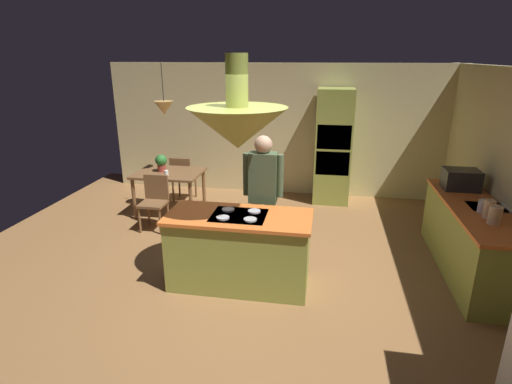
% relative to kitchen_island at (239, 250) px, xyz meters
% --- Properties ---
extents(ground, '(8.16, 8.16, 0.00)m').
position_rel_kitchen_island_xyz_m(ground, '(0.00, 0.20, -0.46)').
color(ground, olive).
extents(wall_back, '(6.80, 0.10, 2.55)m').
position_rel_kitchen_island_xyz_m(wall_back, '(0.00, 3.65, 0.82)').
color(wall_back, beige).
rests_on(wall_back, ground).
extents(kitchen_island, '(1.71, 0.78, 0.93)m').
position_rel_kitchen_island_xyz_m(kitchen_island, '(0.00, 0.00, 0.00)').
color(kitchen_island, '#939E42').
rests_on(kitchen_island, ground).
extents(counter_run_right, '(0.73, 2.33, 0.91)m').
position_rel_kitchen_island_xyz_m(counter_run_right, '(2.84, 0.80, 0.00)').
color(counter_run_right, '#939E42').
rests_on(counter_run_right, ground).
extents(oven_tower, '(0.66, 0.62, 2.13)m').
position_rel_kitchen_island_xyz_m(oven_tower, '(1.10, 3.24, 0.60)').
color(oven_tower, '#939E42').
rests_on(oven_tower, ground).
extents(dining_table, '(1.13, 0.86, 0.76)m').
position_rel_kitchen_island_xyz_m(dining_table, '(-1.70, 2.10, 0.20)').
color(dining_table, brown).
rests_on(dining_table, ground).
extents(person_at_island, '(0.53, 0.23, 1.73)m').
position_rel_kitchen_island_xyz_m(person_at_island, '(0.18, 0.66, 0.54)').
color(person_at_island, tan).
rests_on(person_at_island, ground).
extents(range_hood, '(1.10, 1.10, 1.00)m').
position_rel_kitchen_island_xyz_m(range_hood, '(0.00, -0.00, 1.50)').
color(range_hood, '#939E42').
extents(pendant_light_over_table, '(0.32, 0.32, 0.82)m').
position_rel_kitchen_island_xyz_m(pendant_light_over_table, '(-1.70, 2.10, 1.40)').
color(pendant_light_over_table, '#E0B266').
extents(chair_facing_island, '(0.40, 0.40, 0.87)m').
position_rel_kitchen_island_xyz_m(chair_facing_island, '(-1.70, 1.45, 0.05)').
color(chair_facing_island, brown).
rests_on(chair_facing_island, ground).
extents(chair_by_back_wall, '(0.40, 0.40, 0.87)m').
position_rel_kitchen_island_xyz_m(chair_by_back_wall, '(-1.70, 2.75, 0.05)').
color(chair_by_back_wall, brown).
rests_on(chair_by_back_wall, ground).
extents(potted_plant_on_table, '(0.20, 0.20, 0.30)m').
position_rel_kitchen_island_xyz_m(potted_plant_on_table, '(-1.83, 2.12, 0.47)').
color(potted_plant_on_table, '#99382D').
rests_on(potted_plant_on_table, dining_table).
extents(cup_on_table, '(0.07, 0.07, 0.09)m').
position_rel_kitchen_island_xyz_m(cup_on_table, '(-1.65, 1.88, 0.35)').
color(cup_on_table, white).
rests_on(cup_on_table, dining_table).
extents(canister_flour, '(0.14, 0.14, 0.21)m').
position_rel_kitchen_island_xyz_m(canister_flour, '(2.84, 0.23, 0.55)').
color(canister_flour, '#E0B78C').
rests_on(canister_flour, counter_run_right).
extents(canister_sugar, '(0.12, 0.12, 0.22)m').
position_rel_kitchen_island_xyz_m(canister_sugar, '(2.84, 0.41, 0.56)').
color(canister_sugar, '#E0B78C').
rests_on(canister_sugar, counter_run_right).
extents(canister_tea, '(0.12, 0.12, 0.15)m').
position_rel_kitchen_island_xyz_m(canister_tea, '(2.84, 0.59, 0.53)').
color(canister_tea, silver).
rests_on(canister_tea, counter_run_right).
extents(microwave_on_counter, '(0.46, 0.36, 0.28)m').
position_rel_kitchen_island_xyz_m(microwave_on_counter, '(2.84, 1.49, 0.59)').
color(microwave_on_counter, '#232326').
rests_on(microwave_on_counter, counter_run_right).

